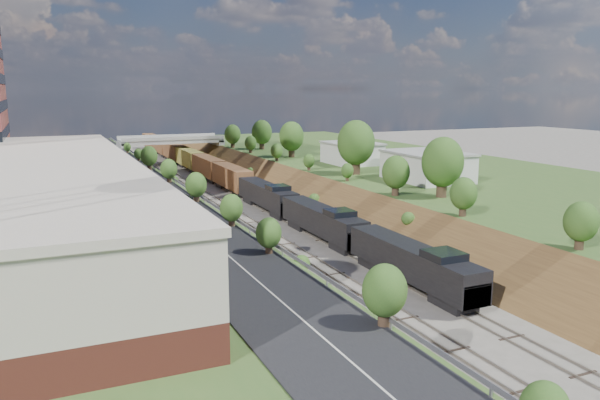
# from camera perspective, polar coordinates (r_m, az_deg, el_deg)

# --- Properties ---
(platform_left) EXTENTS (44.00, 180.00, 5.00)m
(platform_left) POSITION_cam_1_polar(r_m,az_deg,el_deg) (80.69, -26.49, -1.75)
(platform_left) COLOR #3B5D26
(platform_left) RESTS_ON ground
(platform_right) EXTENTS (44.00, 180.00, 5.00)m
(platform_right) POSITION_cam_1_polar(r_m,az_deg,el_deg) (101.55, 13.86, 1.45)
(platform_right) COLOR #3B5D26
(platform_right) RESTS_ON ground
(embankment_left) EXTENTS (10.00, 180.00, 10.00)m
(embankment_left) POSITION_cam_1_polar(r_m,az_deg,el_deg) (83.05, -11.03, -2.24)
(embankment_left) COLOR olive
(embankment_left) RESTS_ON ground
(embankment_right) EXTENTS (10.00, 180.00, 10.00)m
(embankment_right) POSITION_cam_1_polar(r_m,az_deg,el_deg) (90.35, 2.68, -0.99)
(embankment_right) COLOR olive
(embankment_right) RESTS_ON ground
(rail_left_track) EXTENTS (1.58, 180.00, 0.18)m
(rail_left_track) POSITION_cam_1_polar(r_m,az_deg,el_deg) (85.22, -5.53, -1.69)
(rail_left_track) COLOR gray
(rail_left_track) RESTS_ON ground
(rail_right_track) EXTENTS (1.58, 180.00, 0.18)m
(rail_right_track) POSITION_cam_1_polar(r_m,az_deg,el_deg) (86.96, -2.28, -1.40)
(rail_right_track) COLOR gray
(rail_right_track) RESTS_ON ground
(road) EXTENTS (8.00, 180.00, 0.10)m
(road) POSITION_cam_1_polar(r_m,az_deg,el_deg) (81.22, -14.25, 0.97)
(road) COLOR black
(road) RESTS_ON platform_left
(guardrail) EXTENTS (0.10, 171.00, 0.70)m
(guardrail) POSITION_cam_1_polar(r_m,az_deg,el_deg) (81.72, -11.41, 1.50)
(guardrail) COLOR #99999E
(guardrail) RESTS_ON platform_left
(commercial_building) EXTENTS (14.30, 62.30, 7.00)m
(commercial_building) POSITION_cam_1_polar(r_m,az_deg,el_deg) (57.86, -22.84, 0.05)
(commercial_building) COLOR brown
(commercial_building) RESTS_ON platform_left
(overpass) EXTENTS (24.50, 8.30, 7.40)m
(overpass) POSITION_cam_1_polar(r_m,az_deg,el_deg) (144.54, -12.46, 5.17)
(overpass) COLOR gray
(overpass) RESTS_ON ground
(white_building_near) EXTENTS (9.00, 12.00, 4.00)m
(white_building_near) POSITION_cam_1_polar(r_m,az_deg,el_deg) (88.92, 12.28, 3.15)
(white_building_near) COLOR silver
(white_building_near) RESTS_ON platform_right
(white_building_far) EXTENTS (8.00, 10.00, 3.60)m
(white_building_far) POSITION_cam_1_polar(r_m,az_deg,el_deg) (107.08, 5.10, 4.51)
(white_building_far) COLOR silver
(white_building_far) RESTS_ON platform_right
(tree_right_large) EXTENTS (5.25, 5.25, 7.61)m
(tree_right_large) POSITION_cam_1_polar(r_m,az_deg,el_deg) (75.23, 13.74, 3.57)
(tree_right_large) COLOR #473323
(tree_right_large) RESTS_ON platform_right
(tree_left_crest) EXTENTS (2.45, 2.45, 3.55)m
(tree_left_crest) POSITION_cam_1_polar(r_m,az_deg,el_deg) (44.04, -0.44, -4.21)
(tree_left_crest) COLOR #473323
(tree_left_crest) RESTS_ON platform_left
(freight_train) EXTENTS (3.06, 156.07, 4.58)m
(freight_train) POSITION_cam_1_polar(r_m,az_deg,el_deg) (121.19, -8.80, 3.16)
(freight_train) COLOR black
(freight_train) RESTS_ON ground
(suv) EXTENTS (4.19, 7.35, 1.93)m
(suv) POSITION_cam_1_polar(r_m,az_deg,el_deg) (64.82, -11.60, -0.43)
(suv) COLOR black
(suv) RESTS_ON road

